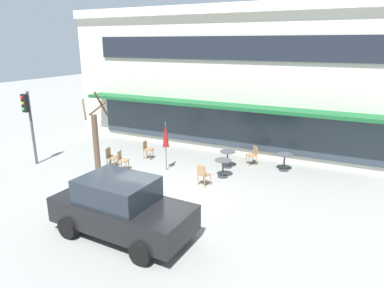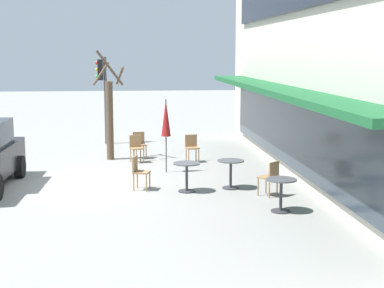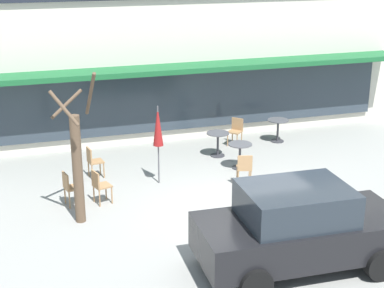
{
  "view_description": "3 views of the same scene",
  "coord_description": "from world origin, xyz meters",
  "px_view_note": "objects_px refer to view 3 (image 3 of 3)",
  "views": [
    {
      "loc": [
        6.01,
        -9.77,
        5.47
      ],
      "look_at": [
        -0.51,
        3.27,
        1.13
      ],
      "focal_mm": 32.0,
      "sensor_mm": 36.0,
      "label": 1
    },
    {
      "loc": [
        15.89,
        1.49,
        3.55
      ],
      "look_at": [
        -0.35,
        3.18,
        1.01
      ],
      "focal_mm": 55.0,
      "sensor_mm": 36.0,
      "label": 2
    },
    {
      "loc": [
        -5.11,
        -12.11,
        6.24
      ],
      "look_at": [
        -0.46,
        2.48,
        1.05
      ],
      "focal_mm": 55.0,
      "sensor_mm": 36.0,
      "label": 3
    }
  ],
  "objects_px": {
    "cafe_chair_2": "(236,130)",
    "parked_sedan": "(299,227)",
    "cafe_chair_1": "(93,160)",
    "cafe_chair_3": "(244,167)",
    "cafe_table_near_wall": "(240,152)",
    "cafe_table_by_tree": "(278,127)",
    "cafe_chair_0": "(70,186)",
    "patio_umbrella_green_folded": "(158,127)",
    "cafe_table_streetside": "(218,140)",
    "cafe_chair_4": "(100,184)",
    "street_tree": "(77,162)"
  },
  "relations": [
    {
      "from": "patio_umbrella_green_folded",
      "to": "cafe_chair_2",
      "type": "distance_m",
      "value": 4.18
    },
    {
      "from": "cafe_chair_3",
      "to": "street_tree",
      "type": "relative_size",
      "value": 0.24
    },
    {
      "from": "cafe_table_streetside",
      "to": "cafe_chair_0",
      "type": "height_order",
      "value": "cafe_chair_0"
    },
    {
      "from": "cafe_table_near_wall",
      "to": "street_tree",
      "type": "xyz_separation_m",
      "value": [
        -4.92,
        -2.11,
        0.99
      ]
    },
    {
      "from": "cafe_chair_0",
      "to": "patio_umbrella_green_folded",
      "type": "bearing_deg",
      "value": 16.98
    },
    {
      "from": "parked_sedan",
      "to": "street_tree",
      "type": "height_order",
      "value": "street_tree"
    },
    {
      "from": "cafe_table_streetside",
      "to": "cafe_chair_1",
      "type": "distance_m",
      "value": 4.0
    },
    {
      "from": "cafe_chair_2",
      "to": "parked_sedan",
      "type": "relative_size",
      "value": 0.21
    },
    {
      "from": "cafe_table_by_tree",
      "to": "cafe_chair_0",
      "type": "relative_size",
      "value": 0.85
    },
    {
      "from": "cafe_chair_0",
      "to": "cafe_table_near_wall",
      "type": "bearing_deg",
      "value": 12.7
    },
    {
      "from": "street_tree",
      "to": "patio_umbrella_green_folded",
      "type": "bearing_deg",
      "value": 36.19
    },
    {
      "from": "cafe_table_streetside",
      "to": "patio_umbrella_green_folded",
      "type": "relative_size",
      "value": 0.35
    },
    {
      "from": "cafe_table_near_wall",
      "to": "patio_umbrella_green_folded",
      "type": "relative_size",
      "value": 0.35
    },
    {
      "from": "patio_umbrella_green_folded",
      "to": "cafe_chair_1",
      "type": "height_order",
      "value": "patio_umbrella_green_folded"
    },
    {
      "from": "cafe_chair_2",
      "to": "parked_sedan",
      "type": "bearing_deg",
      "value": -102.41
    },
    {
      "from": "cafe_table_near_wall",
      "to": "cafe_chair_3",
      "type": "distance_m",
      "value": 1.28
    },
    {
      "from": "cafe_chair_1",
      "to": "street_tree",
      "type": "bearing_deg",
      "value": -104.93
    },
    {
      "from": "cafe_table_by_tree",
      "to": "cafe_table_streetside",
      "type": "bearing_deg",
      "value": -162.9
    },
    {
      "from": "cafe_chair_0",
      "to": "cafe_chair_1",
      "type": "distance_m",
      "value": 1.9
    },
    {
      "from": "cafe_chair_0",
      "to": "parked_sedan",
      "type": "distance_m",
      "value": 6.0
    },
    {
      "from": "cafe_chair_1",
      "to": "street_tree",
      "type": "height_order",
      "value": "street_tree"
    },
    {
      "from": "cafe_table_near_wall",
      "to": "cafe_chair_2",
      "type": "relative_size",
      "value": 0.85
    },
    {
      "from": "cafe_chair_4",
      "to": "cafe_table_streetside",
      "type": "bearing_deg",
      "value": 30.95
    },
    {
      "from": "patio_umbrella_green_folded",
      "to": "cafe_chair_4",
      "type": "height_order",
      "value": "patio_umbrella_green_folded"
    },
    {
      "from": "cafe_table_streetside",
      "to": "cafe_chair_2",
      "type": "bearing_deg",
      "value": 41.94
    },
    {
      "from": "patio_umbrella_green_folded",
      "to": "cafe_table_streetside",
      "type": "bearing_deg",
      "value": 34.27
    },
    {
      "from": "cafe_table_near_wall",
      "to": "cafe_chair_1",
      "type": "bearing_deg",
      "value": 172.31
    },
    {
      "from": "patio_umbrella_green_folded",
      "to": "cafe_chair_1",
      "type": "distance_m",
      "value": 2.2
    },
    {
      "from": "cafe_table_near_wall",
      "to": "parked_sedan",
      "type": "distance_m",
      "value": 5.64
    },
    {
      "from": "cafe_table_near_wall",
      "to": "cafe_chair_3",
      "type": "xyz_separation_m",
      "value": [
        -0.37,
        -1.22,
        0.01
      ]
    },
    {
      "from": "cafe_table_by_tree",
      "to": "cafe_chair_2",
      "type": "bearing_deg",
      "value": 175.89
    },
    {
      "from": "cafe_chair_3",
      "to": "street_tree",
      "type": "height_order",
      "value": "street_tree"
    },
    {
      "from": "cafe_chair_4",
      "to": "street_tree",
      "type": "xyz_separation_m",
      "value": [
        -0.6,
        -0.86,
        0.98
      ]
    },
    {
      "from": "cafe_table_streetside",
      "to": "cafe_chair_2",
      "type": "relative_size",
      "value": 0.85
    },
    {
      "from": "cafe_table_by_tree",
      "to": "patio_umbrella_green_folded",
      "type": "xyz_separation_m",
      "value": [
        -4.69,
        -2.3,
        1.11
      ]
    },
    {
      "from": "cafe_chair_4",
      "to": "street_tree",
      "type": "height_order",
      "value": "street_tree"
    },
    {
      "from": "cafe_chair_1",
      "to": "parked_sedan",
      "type": "distance_m",
      "value": 6.92
    },
    {
      "from": "cafe_table_streetside",
      "to": "cafe_table_by_tree",
      "type": "bearing_deg",
      "value": 17.1
    },
    {
      "from": "patio_umbrella_green_folded",
      "to": "cafe_chair_4",
      "type": "relative_size",
      "value": 2.47
    },
    {
      "from": "cafe_table_near_wall",
      "to": "cafe_table_by_tree",
      "type": "bearing_deg",
      "value": 41.96
    },
    {
      "from": "cafe_table_streetside",
      "to": "parked_sedan",
      "type": "height_order",
      "value": "parked_sedan"
    },
    {
      "from": "cafe_table_by_tree",
      "to": "cafe_chair_2",
      "type": "height_order",
      "value": "cafe_chair_2"
    },
    {
      "from": "cafe_chair_2",
      "to": "cafe_chair_3",
      "type": "xyz_separation_m",
      "value": [
        -1.05,
        -3.26,
        0.0
      ]
    },
    {
      "from": "cafe_chair_3",
      "to": "cafe_chair_4",
      "type": "bearing_deg",
      "value": -179.67
    },
    {
      "from": "cafe_table_near_wall",
      "to": "cafe_chair_0",
      "type": "xyz_separation_m",
      "value": [
        -5.04,
        -1.14,
        0.01
      ]
    },
    {
      "from": "cafe_chair_1",
      "to": "cafe_chair_2",
      "type": "xyz_separation_m",
      "value": [
        4.89,
        1.46,
        0.0
      ]
    },
    {
      "from": "patio_umbrella_green_folded",
      "to": "cafe_chair_2",
      "type": "xyz_separation_m",
      "value": [
        3.23,
        2.41,
        -1.1
      ]
    },
    {
      "from": "cafe_table_streetside",
      "to": "cafe_chair_0",
      "type": "distance_m",
      "value": 5.32
    },
    {
      "from": "cafe_chair_1",
      "to": "cafe_chair_3",
      "type": "xyz_separation_m",
      "value": [
        3.84,
        -1.79,
        0.0
      ]
    },
    {
      "from": "cafe_chair_3",
      "to": "cafe_chair_0",
      "type": "bearing_deg",
      "value": 178.91
    }
  ]
}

